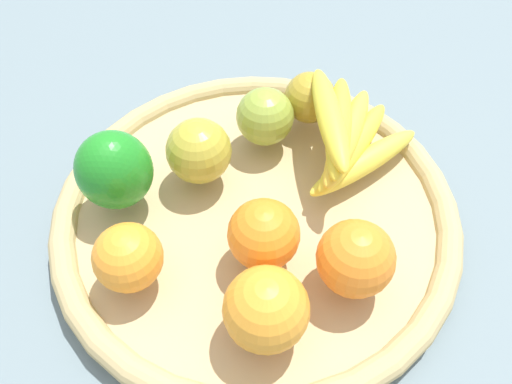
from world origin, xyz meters
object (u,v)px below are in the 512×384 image
object	(u,v)px
orange_1	(356,259)
orange_0	(128,257)
banana_bunch	(347,138)
orange_2	(266,309)
bell_pepper	(114,170)
apple_0	(265,117)
apple_2	(310,98)
apple_1	(199,151)
orange_3	(264,234)

from	to	relation	value
orange_1	orange_0	distance (m)	0.22
banana_bunch	orange_2	distance (m)	0.24
bell_pepper	apple_0	bearing A→B (deg)	16.66
apple_2	orange_2	bearing A→B (deg)	178.32
apple_2	apple_1	bearing A→B (deg)	135.83
orange_1	apple_1	size ratio (longest dim) A/B	1.02
orange_1	apple_0	size ratio (longest dim) A/B	1.09
banana_bunch	apple_0	distance (m)	0.10
banana_bunch	apple_1	distance (m)	0.17
banana_bunch	orange_0	bearing A→B (deg)	134.03
apple_1	orange_0	xyz separation A→B (m)	(-0.15, 0.04, -0.00)
apple_1	orange_3	bearing A→B (deg)	-137.61
apple_2	bell_pepper	bearing A→B (deg)	131.18
orange_0	orange_2	distance (m)	0.15
apple_1	orange_0	distance (m)	0.15
bell_pepper	orange_3	bearing A→B (deg)	-39.31
bell_pepper	orange_2	bearing A→B (deg)	-58.45
banana_bunch	orange_0	xyz separation A→B (m)	(-0.19, 0.20, -0.01)
orange_3	banana_bunch	xyz separation A→B (m)	(0.15, -0.07, 0.00)
bell_pepper	apple_1	bearing A→B (deg)	9.34
orange_1	apple_1	world-z (taller)	orange_1
apple_2	orange_0	world-z (taller)	orange_0
orange_3	bell_pepper	world-z (taller)	bell_pepper
orange_0	bell_pepper	bearing A→B (deg)	25.06
apple_2	bell_pepper	world-z (taller)	bell_pepper
bell_pepper	orange_2	distance (m)	0.23
banana_bunch	orange_2	size ratio (longest dim) A/B	2.14
apple_2	orange_2	distance (m)	0.30
orange_1	apple_1	distance (m)	0.22
apple_2	orange_0	xyz separation A→B (m)	(-0.27, 0.15, 0.00)
orange_3	apple_1	size ratio (longest dim) A/B	0.98
orange_1	apple_0	world-z (taller)	orange_1
orange_0	orange_1	bearing A→B (deg)	-81.25
banana_bunch	apple_2	bearing A→B (deg)	34.90
orange_1	apple_0	xyz separation A→B (m)	(0.19, 0.12, -0.00)
orange_3	apple_0	size ratio (longest dim) A/B	1.05
apple_0	orange_3	bearing A→B (deg)	-171.39
banana_bunch	apple_1	xyz separation A→B (m)	(-0.05, 0.17, -0.00)
apple_0	bell_pepper	bearing A→B (deg)	130.44
bell_pepper	apple_0	xyz separation A→B (m)	(0.12, -0.15, -0.01)
banana_bunch	bell_pepper	bearing A→B (deg)	111.99
orange_3	orange_2	world-z (taller)	orange_2
bell_pepper	orange_0	world-z (taller)	bell_pepper
orange_3	banana_bunch	world-z (taller)	banana_bunch
apple_2	orange_0	size ratio (longest dim) A/B	0.93
orange_1	apple_1	bearing A→B (deg)	58.20
apple_0	orange_1	bearing A→B (deg)	-147.46
apple_1	apple_2	bearing A→B (deg)	-44.17
orange_1	apple_2	bearing A→B (deg)	16.35
orange_1	apple_2	xyz separation A→B (m)	(0.23, 0.07, -0.01)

